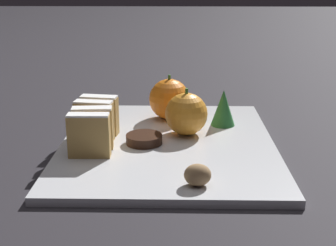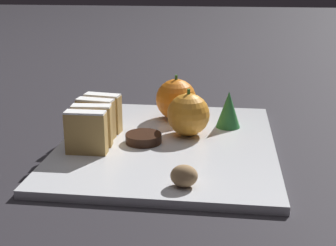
{
  "view_description": "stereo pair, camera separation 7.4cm",
  "coord_description": "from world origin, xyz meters",
  "views": [
    {
      "loc": [
        0.01,
        -0.7,
        0.27
      ],
      "look_at": [
        0.0,
        0.0,
        0.04
      ],
      "focal_mm": 50.0,
      "sensor_mm": 36.0,
      "label": 1
    },
    {
      "loc": [
        0.09,
        -0.7,
        0.27
      ],
      "look_at": [
        0.0,
        0.0,
        0.04
      ],
      "focal_mm": 50.0,
      "sensor_mm": 36.0,
      "label": 2
    }
  ],
  "objects": [
    {
      "name": "stollen_slice_front",
      "position": [
        -0.11,
        -0.07,
        0.04
      ],
      "size": [
        0.06,
        0.02,
        0.07
      ],
      "color": "tan",
      "rests_on": "serving_platter"
    },
    {
      "name": "chocolate_cookie",
      "position": [
        -0.04,
        -0.01,
        0.02
      ],
      "size": [
        0.06,
        0.06,
        0.01
      ],
      "color": "black",
      "rests_on": "serving_platter"
    },
    {
      "name": "stollen_slice_fourth",
      "position": [
        -0.11,
        0.03,
        0.04
      ],
      "size": [
        0.06,
        0.03,
        0.07
      ],
      "color": "tan",
      "rests_on": "serving_platter"
    },
    {
      "name": "serving_platter",
      "position": [
        0.0,
        0.0,
        0.01
      ],
      "size": [
        0.34,
        0.4,
        0.01
      ],
      "color": "silver",
      "rests_on": "ground_plane"
    },
    {
      "name": "stollen_slice_third",
      "position": [
        -0.12,
        -0.0,
        0.04
      ],
      "size": [
        0.06,
        0.03,
        0.07
      ],
      "color": "tan",
      "rests_on": "serving_platter"
    },
    {
      "name": "walnut",
      "position": [
        0.04,
        -0.16,
        0.03
      ],
      "size": [
        0.03,
        0.03,
        0.03
      ],
      "color": "#9E7A51",
      "rests_on": "serving_platter"
    },
    {
      "name": "orange_far",
      "position": [
        0.0,
        0.12,
        0.05
      ],
      "size": [
        0.07,
        0.07,
        0.08
      ],
      "color": "orange",
      "rests_on": "serving_platter"
    },
    {
      "name": "stollen_slice_second",
      "position": [
        -0.11,
        -0.03,
        0.04
      ],
      "size": [
        0.06,
        0.03,
        0.07
      ],
      "color": "tan",
      "rests_on": "serving_platter"
    },
    {
      "name": "ground_plane",
      "position": [
        0.0,
        0.0,
        0.0
      ],
      "size": [
        6.0,
        6.0,
        0.0
      ],
      "primitive_type": "plane",
      "color": "#28262B"
    },
    {
      "name": "orange_near",
      "position": [
        0.03,
        0.03,
        0.05
      ],
      "size": [
        0.07,
        0.07,
        0.08
      ],
      "color": "orange",
      "rests_on": "serving_platter"
    },
    {
      "name": "evergreen_sprig",
      "position": [
        0.1,
        0.08,
        0.04
      ],
      "size": [
        0.04,
        0.04,
        0.06
      ],
      "color": "#2D7538",
      "rests_on": "serving_platter"
    }
  ]
}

